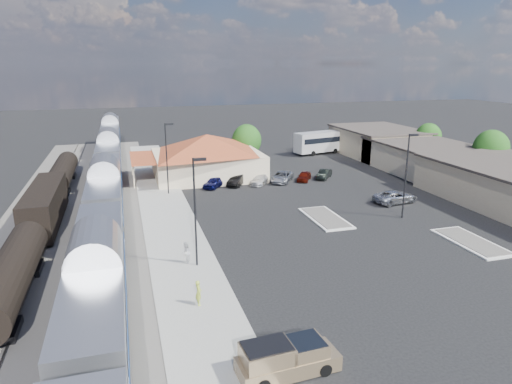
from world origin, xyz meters
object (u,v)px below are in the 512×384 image
object	(u,v)px
pickup_truck	(288,358)
suv	(396,197)
station_depot	(207,156)
coach_bus	(326,141)

from	to	relation	value
pickup_truck	suv	xyz separation A→B (m)	(22.85, 25.35, -0.14)
station_depot	coach_bus	world-z (taller)	station_depot
station_depot	pickup_truck	size ratio (longest dim) A/B	3.30
pickup_truck	coach_bus	world-z (taller)	coach_bus
station_depot	coach_bus	size ratio (longest dim) A/B	1.44
station_depot	coach_bus	distance (m)	27.04
coach_bus	station_depot	bearing A→B (deg)	103.37
suv	coach_bus	size ratio (longest dim) A/B	0.43
station_depot	pickup_truck	distance (m)	44.63
station_depot	suv	world-z (taller)	station_depot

